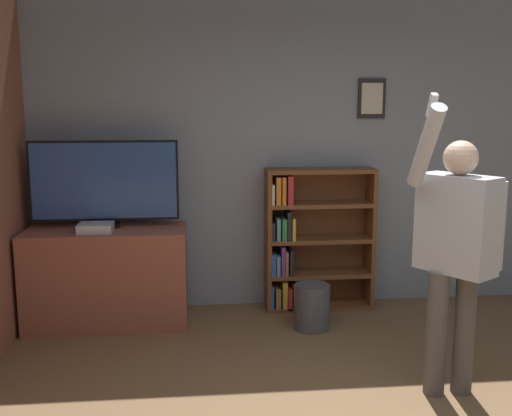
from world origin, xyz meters
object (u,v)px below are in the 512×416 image
(game_console, at_px, (96,228))
(waste_bin, at_px, (312,307))
(bookshelf, at_px, (309,241))
(television, at_px, (105,183))
(person, at_px, (456,244))

(game_console, relative_size, waste_bin, 0.73)
(bookshelf, bearing_deg, game_console, -169.49)
(bookshelf, bearing_deg, television, -174.63)
(person, relative_size, waste_bin, 5.06)
(person, height_order, waste_bin, person)
(person, bearing_deg, television, -156.74)
(television, height_order, bookshelf, television)
(television, distance_m, game_console, 0.38)
(game_console, distance_m, bookshelf, 1.83)
(bookshelf, distance_m, waste_bin, 0.67)
(television, xyz_separation_m, bookshelf, (1.72, 0.16, -0.56))
(waste_bin, bearing_deg, bookshelf, 82.52)
(person, bearing_deg, game_console, -153.07)
(person, bearing_deg, waste_bin, 175.71)
(bookshelf, bearing_deg, waste_bin, -97.48)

